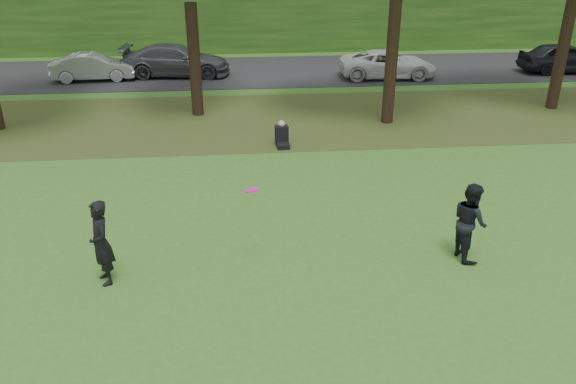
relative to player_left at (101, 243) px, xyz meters
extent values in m
plane|color=#335D1D|center=(4.23, -2.62, -0.89)|extent=(120.00, 120.00, 0.00)
cube|color=#3E3516|center=(4.23, 10.38, -0.88)|extent=(60.00, 7.00, 0.01)
cube|color=black|center=(4.23, 18.38, -0.88)|extent=(70.00, 7.00, 0.02)
cube|color=#1B3F12|center=(4.23, 24.38, 1.61)|extent=(70.00, 3.00, 5.00)
imported|color=black|center=(0.00, 0.00, 0.00)|extent=(0.66, 0.77, 1.77)
imported|color=black|center=(7.55, 0.27, -0.03)|extent=(0.73, 0.89, 1.72)
imported|color=gray|center=(-3.91, 17.19, -0.24)|extent=(3.89, 1.58, 1.26)
imported|color=#3D3F44|center=(-0.11, 17.75, -0.13)|extent=(5.23, 2.43, 1.48)
imported|color=#BDBDBD|center=(9.97, 16.47, -0.23)|extent=(4.67, 2.37, 1.27)
imported|color=black|center=(18.89, 16.74, -0.14)|extent=(4.28, 1.81, 1.44)
cylinder|color=#DE1296|center=(2.98, 0.31, 0.87)|extent=(0.37, 0.37, 0.10)
cube|color=black|center=(4.18, 7.36, -0.81)|extent=(0.43, 0.58, 0.16)
cube|color=black|center=(4.16, 7.64, -0.53)|extent=(0.44, 0.36, 0.56)
sphere|color=tan|center=(4.16, 7.64, -0.17)|extent=(0.22, 0.22, 0.22)
cylinder|color=black|center=(1.23, 11.28, 1.17)|extent=(0.44, 0.44, 4.12)
cylinder|color=black|center=(8.23, 9.68, 1.42)|extent=(0.44, 0.44, 4.62)
cylinder|color=black|center=(15.23, 10.88, 1.34)|extent=(0.44, 0.44, 4.45)
camera|label=1|loc=(2.77, -9.80, 5.53)|focal=35.00mm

